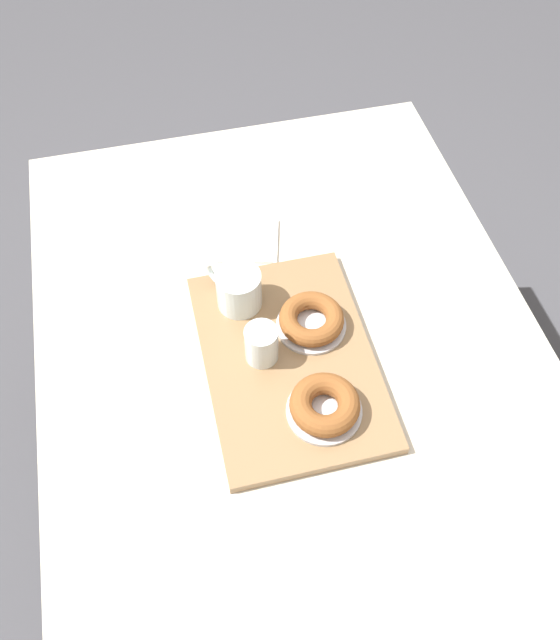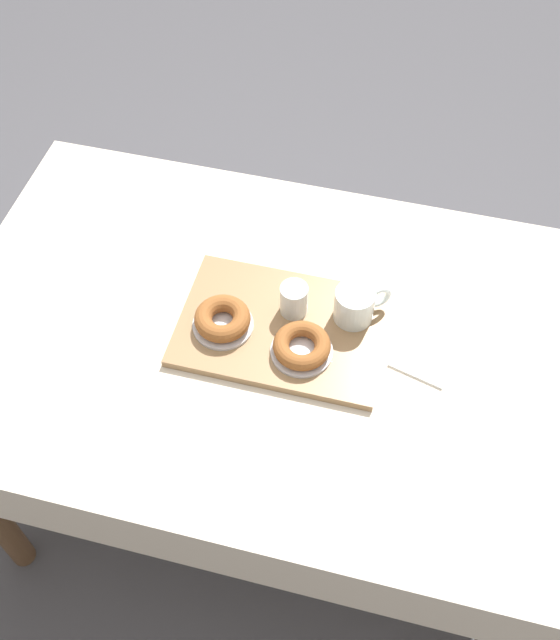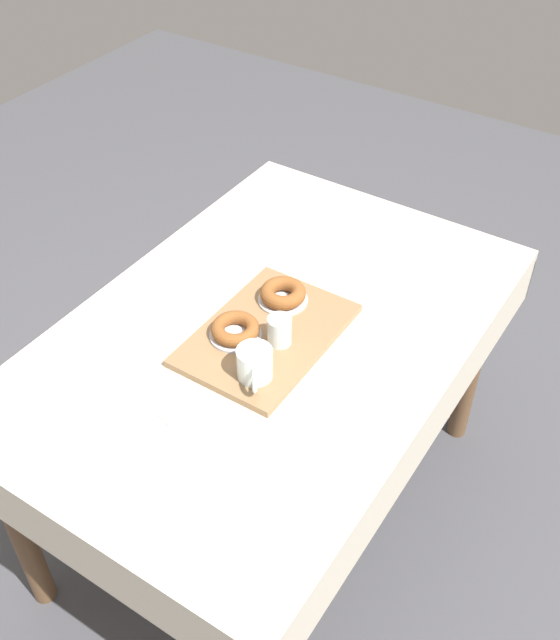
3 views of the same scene
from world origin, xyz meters
The scene contains 10 objects.
ground_plane centered at (0.00, 0.00, 0.00)m, with size 6.00×6.00×0.00m, color #47474C.
dining_table centered at (0.00, 0.00, 0.68)m, with size 1.43×0.95×0.78m.
serving_tray centered at (-0.03, -0.02, 0.79)m, with size 0.45×0.31×0.02m, color olive.
tea_mug_left centered at (-0.17, -0.08, 0.84)m, with size 0.12×0.10×0.08m.
water_glass_near centered at (-0.04, -0.06, 0.83)m, with size 0.06×0.06×0.08m.
donut_plate_left centered at (0.10, 0.02, 0.80)m, with size 0.13×0.13×0.01m, color silver.
sugar_donut_left centered at (0.10, 0.02, 0.82)m, with size 0.12×0.12×0.04m, color brown.
donut_plate_right centered at (-0.08, 0.04, 0.80)m, with size 0.13×0.13×0.01m, color silver.
sugar_donut_right centered at (-0.08, 0.04, 0.82)m, with size 0.12×0.12×0.03m, color brown.
paper_napkin centered at (-0.34, -0.03, 0.78)m, with size 0.12×0.13×0.01m, color white.
Camera 1 is at (0.61, -0.19, 1.83)m, focal length 37.60 mm.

